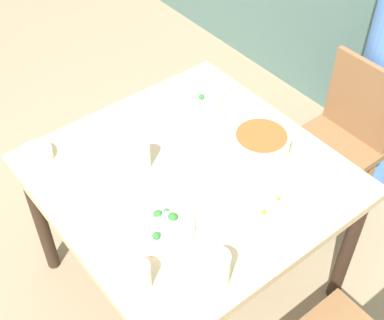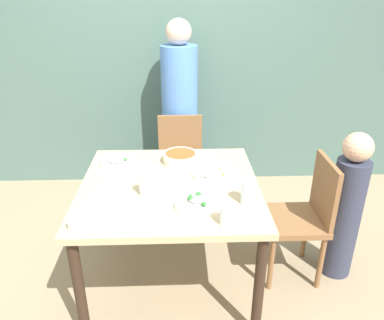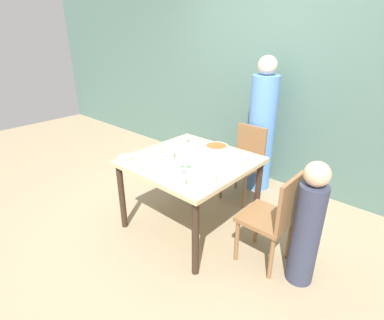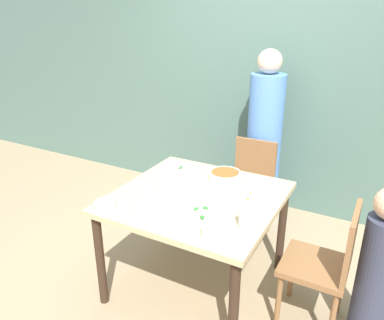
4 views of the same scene
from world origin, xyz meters
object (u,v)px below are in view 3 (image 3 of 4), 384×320
Objects in this scene: chair_child_spot at (273,217)px; glass_water_tall at (211,175)px; person_adult at (261,130)px; bowl_curry at (216,149)px; chair_adult_spot at (245,160)px; person_child at (307,227)px; plate_rice_adult at (184,171)px.

glass_water_tall reaches higher than chair_child_spot.
person_adult is 6.83× the size of bowl_curry.
glass_water_tall is (0.37, -0.55, 0.03)m from bowl_curry.
glass_water_tall reaches higher than chair_adult_spot.
bowl_curry is at bearing -90.20° from chair_adult_spot.
glass_water_tall is at bearing -57.71° from chair_child_spot.
glass_water_tall is at bearing -158.85° from person_child.
chair_child_spot is at bearing -18.44° from bowl_curry.
person_child is 1.16m from bowl_curry.
person_child reaches higher than plate_rice_adult.
bowl_curry is (-1.10, 0.27, 0.28)m from person_child.
chair_child_spot is 0.63m from glass_water_tall.
chair_child_spot is 0.84m from plate_rice_adult.
glass_water_tall is at bearing -71.58° from chair_adult_spot.
chair_adult_spot and chair_child_spot have the same top height.
person_adult reaches higher than chair_child_spot.
person_child is (1.10, -1.17, -0.25)m from person_adult.
chair_child_spot is 0.82× the size of person_child.
chair_child_spot is at bearing -45.76° from chair_adult_spot.
chair_adult_spot is at bearing -90.00° from person_adult.
chair_adult_spot is at bearing -135.76° from chair_child_spot.
person_child is 1.09m from plate_rice_adult.
chair_adult_spot is 1.38m from person_child.
bowl_curry is 0.67m from glass_water_tall.
chair_adult_spot is 0.82× the size of person_child.
bowl_curry is 1.69× the size of glass_water_tall.
bowl_curry is (-0.82, 0.27, 0.31)m from chair_child_spot.
chair_child_spot is (0.82, -0.84, 0.00)m from chair_adult_spot.
bowl_curry is 0.97× the size of plate_rice_adult.
glass_water_tall is (-0.72, -0.28, 0.31)m from person_child.
bowl_curry is at bearing -90.12° from person_adult.
glass_water_tall reaches higher than plate_rice_adult.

